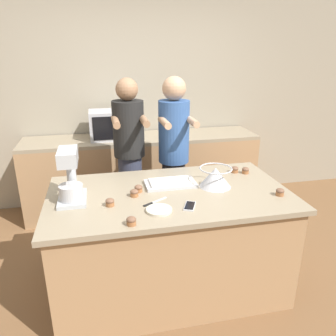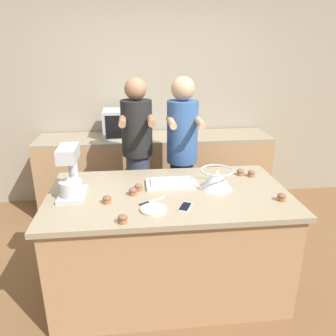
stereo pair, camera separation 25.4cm
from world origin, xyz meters
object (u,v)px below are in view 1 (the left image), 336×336
Objects in this scene: baking_tray at (171,183)px; cupcake_3 at (134,193)px; cupcake_0 at (131,221)px; stand_mixer at (70,179)px; mixing_bowl at (215,177)px; knife at (154,202)px; cupcake_2 at (280,192)px; cupcake_6 at (235,169)px; person_right at (174,156)px; small_plate at (159,210)px; cupcake_5 at (138,188)px; cupcake_4 at (110,202)px; person_left at (130,159)px; microwave_oven at (112,125)px; cell_phone at (190,206)px; cupcake_1 at (245,170)px.

baking_tray is 6.55× the size of cupcake_3.
cupcake_0 is 1.00× the size of cupcake_3.
stand_mixer is 6.28× the size of cupcake_3.
baking_tray is at bearing 163.78° from mixing_bowl.
baking_tray is 0.35m from knife.
baking_tray is at bearing 154.17° from cupcake_2.
stand_mixer reaches higher than mixing_bowl.
mixing_bowl is 0.39m from cupcake_6.
stand_mixer is 1.12m from mixing_bowl.
stand_mixer is at bearing -139.47° from person_right.
knife is at bearing -15.15° from stand_mixer.
cupcake_6 reaches higher than small_plate.
cupcake_2 is 1.08m from cupcake_5.
cupcake_5 is at bearing 6.56° from stand_mixer.
mixing_bowl is 0.87m from cupcake_4.
cupcake_5 is (0.49, 0.06, -0.15)m from stand_mixer.
person_left is 0.97m from stand_mixer.
mixing_bowl is 0.50m from cupcake_2.
cupcake_5 is (0.11, 0.50, 0.00)m from cupcake_0.
cell_phone is at bearing -76.52° from microwave_oven.
person_left is 0.75m from microwave_oven.
cupcake_0 is at bearing -124.36° from knife.
cupcake_4 is (-0.31, 0.02, 0.03)m from knife.
person_right is 0.80m from mixing_bowl.
knife is at bearing -151.17° from cupcake_6.
cupcake_5 is (-0.46, -0.76, 0.00)m from person_right.
cupcake_6 is (1.13, 0.44, 0.00)m from cupcake_4.
small_plate is at bearing -108.19° from person_right.
cupcake_0 is at bearing -114.47° from person_right.
stand_mixer reaches higher than cupcake_2.
cupcake_4 is (0.27, -0.14, -0.15)m from stand_mixer.
cupcake_1 reaches higher than knife.
cupcake_0 is 1.00× the size of cupcake_5.
small_plate is at bearing 35.15° from cupcake_0.
small_plate is 0.31m from cupcake_3.
person_right is 0.94m from microwave_oven.
stand_mixer is 0.80m from baking_tray.
cupcake_2 is at bearing 3.44° from small_plate.
person_left is 1.12m from small_plate.
cupcake_0 is (-0.12, -1.26, 0.01)m from person_left.
cupcake_2 and cupcake_5 have the same top height.
cupcake_6 is at bearing 14.28° from baking_tray.
stand_mixer reaches higher than baking_tray.
stand_mixer reaches higher than small_plate.
small_plate is 2.87× the size of cupcake_2.
person_left is at bearing 89.08° from cupcake_5.
person_right is at bearing 40.53° from stand_mixer.
small_plate is at bearing -175.06° from cell_phone.
cupcake_4 is at bearing -158.96° from cupcake_6.
small_plate is 0.95m from cupcake_2.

